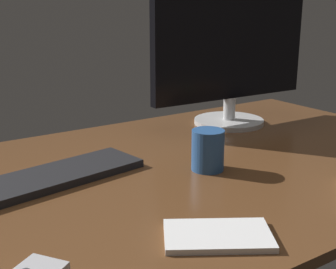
{
  "coord_description": "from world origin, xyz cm",
  "views": [
    {
      "loc": [
        -59.14,
        -79.71,
        37.81
      ],
      "look_at": [
        -1.36,
        6.08,
        8.0
      ],
      "focal_mm": 49.85,
      "sensor_mm": 36.0,
      "label": 1
    }
  ],
  "objects_px": {
    "monitor": "(232,47)",
    "keyboard": "(48,178)",
    "notepad": "(218,235)",
    "coffee_mug": "(208,150)"
  },
  "relations": [
    {
      "from": "monitor",
      "to": "notepad",
      "type": "relative_size",
      "value": 3.16
    },
    {
      "from": "keyboard",
      "to": "notepad",
      "type": "height_order",
      "value": "keyboard"
    },
    {
      "from": "keyboard",
      "to": "coffee_mug",
      "type": "bearing_deg",
      "value": -30.2
    },
    {
      "from": "monitor",
      "to": "coffee_mug",
      "type": "xyz_separation_m",
      "value": [
        -0.3,
        -0.28,
        -0.18
      ]
    },
    {
      "from": "notepad",
      "to": "keyboard",
      "type": "bearing_deg",
      "value": 110.01
    },
    {
      "from": "monitor",
      "to": "keyboard",
      "type": "distance_m",
      "value": 0.68
    },
    {
      "from": "coffee_mug",
      "to": "notepad",
      "type": "bearing_deg",
      "value": -125.6
    },
    {
      "from": "monitor",
      "to": "keyboard",
      "type": "relative_size",
      "value": 1.3
    },
    {
      "from": "keyboard",
      "to": "notepad",
      "type": "xyz_separation_m",
      "value": [
        0.14,
        -0.38,
        -0.0
      ]
    },
    {
      "from": "keyboard",
      "to": "coffee_mug",
      "type": "relative_size",
      "value": 4.52
    }
  ]
}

